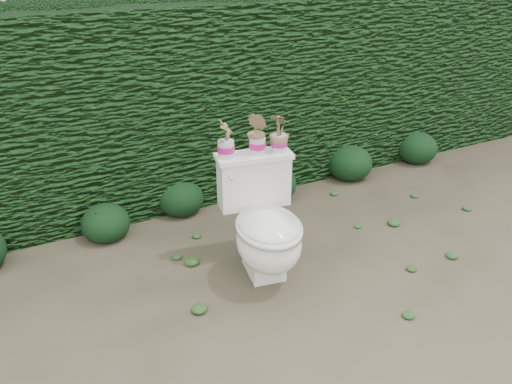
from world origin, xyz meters
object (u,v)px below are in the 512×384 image
potted_plant_left (226,140)px  potted_plant_right (279,134)px  toilet (265,228)px  potted_plant_center (257,134)px

potted_plant_left → potted_plant_right: 0.36m
toilet → potted_plant_right: 0.61m
potted_plant_left → potted_plant_right: (0.35, -0.06, 0.00)m
potted_plant_left → potted_plant_center: potted_plant_center is taller
potted_plant_center → potted_plant_right: size_ratio=1.13×
potted_plant_left → potted_plant_center: bearing=-62.2°
potted_plant_left → potted_plant_center: (0.21, -0.04, 0.02)m
potted_plant_center → potted_plant_right: bearing=71.2°
potted_plant_center → potted_plant_right: (0.14, -0.03, -0.02)m
toilet → potted_plant_center: 0.60m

